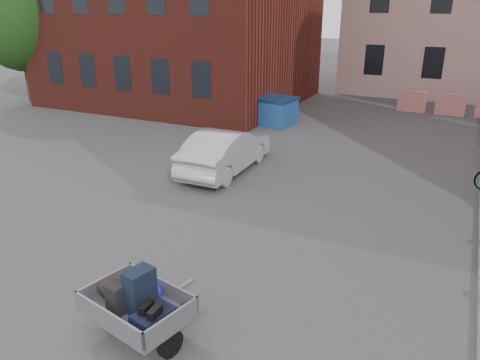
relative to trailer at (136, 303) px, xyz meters
The scene contains 6 objects.
ground 3.90m from the trailer, 99.89° to the left, with size 120.00×120.00×0.00m, color #38383A.
far_building 33.22m from the trailer, 128.70° to the left, with size 6.00×6.00×8.00m, color maroon.
barriers 19.12m from the trailer, 79.33° to the left, with size 4.70×0.18×1.00m.
trailer is the anchor object (origin of this frame).
dumpster 14.24m from the trailer, 105.19° to the left, with size 3.05×1.97×1.18m.
silver_car 7.84m from the trailer, 107.28° to the left, with size 1.41×4.04×1.33m, color #A5A6AC.
Camera 1 is at (4.74, -8.55, 4.97)m, focal length 35.00 mm.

